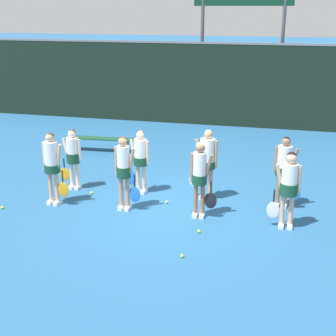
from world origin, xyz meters
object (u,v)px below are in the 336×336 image
(player_6, at_px, (207,158))
(player_7, at_px, (284,166))
(player_5, at_px, (140,157))
(tennis_ball_3, at_px, (123,188))
(bench_courtside, at_px, (101,140))
(player_1, at_px, (124,167))
(player_3, at_px, (289,183))
(tennis_ball_0, at_px, (167,202))
(tennis_ball_1, at_px, (199,231))
(player_2, at_px, (200,174))
(tennis_ball_2, at_px, (91,193))
(player_4, at_px, (73,155))
(tennis_ball_5, at_px, (2,208))
(tennis_ball_4, at_px, (182,256))
(player_0, at_px, (52,163))
(scoreboard, at_px, (243,6))

(player_6, relative_size, player_7, 1.02)
(player_5, distance_m, tennis_ball_3, 1.07)
(bench_courtside, relative_size, player_1, 1.19)
(player_3, distance_m, tennis_ball_0, 3.05)
(tennis_ball_1, distance_m, tennis_ball_3, 3.11)
(bench_courtside, relative_size, player_2, 1.21)
(tennis_ball_0, bearing_deg, bench_courtside, 130.30)
(tennis_ball_1, bearing_deg, tennis_ball_2, 154.12)
(tennis_ball_2, bearing_deg, player_1, -30.74)
(player_4, height_order, tennis_ball_5, player_4)
(tennis_ball_0, distance_m, tennis_ball_2, 2.02)
(player_5, bearing_deg, player_7, 8.61)
(player_1, bearing_deg, tennis_ball_3, 112.94)
(player_4, distance_m, player_7, 5.30)
(player_2, distance_m, tennis_ball_5, 4.77)
(player_1, xyz_separation_m, tennis_ball_3, (-0.47, 1.18, -1.01))
(player_1, bearing_deg, tennis_ball_5, -165.04)
(tennis_ball_2, relative_size, tennis_ball_4, 1.03)
(player_1, distance_m, tennis_ball_0, 1.45)
(player_3, height_order, player_5, player_3)
(player_3, height_order, tennis_ball_5, player_3)
(player_1, distance_m, player_7, 3.73)
(tennis_ball_1, bearing_deg, player_2, 100.19)
(player_0, height_order, tennis_ball_1, player_0)
(player_5, bearing_deg, tennis_ball_4, -50.05)
(player_7, relative_size, tennis_ball_1, 24.18)
(player_7, relative_size, tennis_ball_3, 26.16)
(scoreboard, relative_size, player_5, 3.54)
(player_1, height_order, tennis_ball_3, player_1)
(tennis_ball_1, bearing_deg, player_5, 134.20)
(player_2, height_order, tennis_ball_1, player_2)
(player_5, relative_size, tennis_ball_5, 23.93)
(player_6, bearing_deg, tennis_ball_4, -82.80)
(scoreboard, height_order, player_4, scoreboard)
(player_0, distance_m, player_7, 5.46)
(bench_courtside, distance_m, player_5, 3.96)
(tennis_ball_1, bearing_deg, player_3, 22.29)
(scoreboard, relative_size, player_2, 3.30)
(tennis_ball_5, bearing_deg, tennis_ball_4, -14.51)
(tennis_ball_1, distance_m, tennis_ball_2, 3.40)
(scoreboard, xyz_separation_m, tennis_ball_2, (-2.78, -9.16, -4.53))
(player_7, xyz_separation_m, tennis_ball_5, (-6.42, -1.73, -0.99))
(player_3, relative_size, tennis_ball_0, 25.02)
(player_2, relative_size, tennis_ball_0, 25.73)
(player_7, xyz_separation_m, tennis_ball_0, (-2.71, -0.47, -0.99))
(tennis_ball_3, xyz_separation_m, tennis_ball_5, (-2.36, -1.88, 0.00))
(tennis_ball_4, relative_size, tennis_ball_5, 1.00)
(tennis_ball_0, distance_m, tennis_ball_5, 3.92)
(player_2, relative_size, player_4, 1.10)
(player_3, relative_size, player_4, 1.07)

